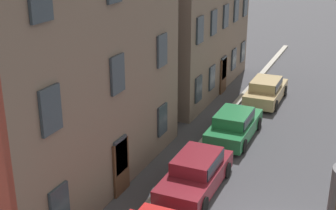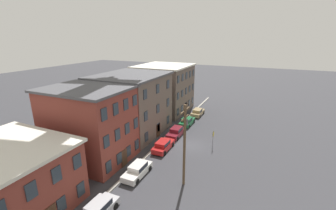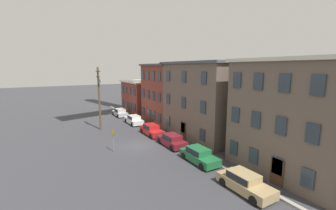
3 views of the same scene
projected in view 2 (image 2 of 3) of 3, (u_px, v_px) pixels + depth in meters
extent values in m
plane|color=#38383D|center=(191.00, 145.00, 34.07)|extent=(200.00, 200.00, 0.00)
cube|color=#9E998E|center=(165.00, 139.00, 35.81)|extent=(56.00, 0.36, 0.16)
cube|color=brown|center=(7.00, 182.00, 20.44)|extent=(9.11, 10.39, 6.12)
cube|color=#2D3842|center=(31.00, 191.00, 16.95)|extent=(0.90, 0.10, 1.40)
cube|color=#2D3842|center=(62.00, 204.00, 19.83)|extent=(0.90, 0.10, 1.40)
cube|color=#2D3842|center=(57.00, 175.00, 18.94)|extent=(0.90, 0.10, 1.40)
cube|color=#2D3842|center=(81.00, 189.00, 21.82)|extent=(0.90, 0.10, 1.40)
cube|color=#2D3842|center=(77.00, 161.00, 20.93)|extent=(0.90, 0.10, 1.40)
cube|color=brown|center=(90.00, 125.00, 29.21)|extent=(8.05, 10.02, 9.47)
cube|color=#4C4C51|center=(86.00, 88.00, 27.79)|extent=(8.55, 10.52, 0.30)
cube|color=#2D3842|center=(109.00, 167.00, 25.51)|extent=(0.90, 0.10, 1.40)
cube|color=#2D3842|center=(107.00, 142.00, 24.59)|extent=(0.90, 0.10, 1.40)
cube|color=#2D3842|center=(104.00, 114.00, 23.67)|extent=(0.90, 0.10, 1.40)
cube|color=#2D3842|center=(119.00, 158.00, 27.27)|extent=(0.90, 0.10, 1.40)
cube|color=#2D3842|center=(118.00, 135.00, 26.35)|extent=(0.90, 0.10, 1.40)
cube|color=#2D3842|center=(116.00, 109.00, 25.43)|extent=(0.90, 0.10, 1.40)
cube|color=#2D3842|center=(129.00, 151.00, 29.03)|extent=(0.90, 0.10, 1.40)
cube|color=#2D3842|center=(127.00, 128.00, 28.11)|extent=(0.90, 0.10, 1.40)
cube|color=#2D3842|center=(126.00, 104.00, 27.19)|extent=(0.90, 0.10, 1.40)
cube|color=#2D3842|center=(137.00, 144.00, 30.78)|extent=(0.90, 0.10, 1.40)
cube|color=#2D3842|center=(136.00, 123.00, 29.86)|extent=(0.90, 0.10, 1.40)
cube|color=#2D3842|center=(135.00, 100.00, 28.95)|extent=(0.90, 0.10, 1.40)
cube|color=#472D1E|center=(124.00, 158.00, 28.29)|extent=(1.10, 0.10, 2.20)
cube|color=#66564C|center=(132.00, 105.00, 37.52)|extent=(11.67, 9.69, 9.66)
cube|color=#4C4C51|center=(130.00, 75.00, 36.08)|extent=(12.17, 10.19, 0.30)
cube|color=#2D3842|center=(147.00, 137.00, 33.14)|extent=(0.90, 0.10, 1.40)
cube|color=#2D3842|center=(146.00, 116.00, 32.21)|extent=(0.90, 0.10, 1.40)
cube|color=#2D3842|center=(145.00, 94.00, 31.27)|extent=(0.90, 0.10, 1.40)
cube|color=#2D3842|center=(158.00, 127.00, 36.54)|extent=(0.90, 0.10, 1.40)
cube|color=#2D3842|center=(158.00, 109.00, 35.60)|extent=(0.90, 0.10, 1.40)
cube|color=#2D3842|center=(158.00, 89.00, 34.67)|extent=(0.90, 0.10, 1.40)
cube|color=#2D3842|center=(168.00, 120.00, 39.94)|extent=(0.90, 0.10, 1.40)
cube|color=#2D3842|center=(168.00, 102.00, 39.00)|extent=(0.90, 0.10, 1.40)
cube|color=#2D3842|center=(168.00, 84.00, 38.06)|extent=(0.90, 0.10, 1.40)
cube|color=#472D1E|center=(158.00, 130.00, 36.69)|extent=(1.10, 0.10, 2.20)
cube|color=#66564C|center=(164.00, 89.00, 49.16)|extent=(11.43, 10.09, 9.69)
cube|color=silver|center=(164.00, 66.00, 47.71)|extent=(11.93, 10.59, 0.30)
cube|color=#2D3842|center=(178.00, 112.00, 44.11)|extent=(0.90, 0.10, 1.40)
cube|color=#2D3842|center=(178.00, 96.00, 43.17)|extent=(0.90, 0.10, 1.40)
cube|color=#2D3842|center=(178.00, 79.00, 42.23)|extent=(0.90, 0.10, 1.40)
cube|color=#2D3842|center=(182.00, 109.00, 46.10)|extent=(0.90, 0.10, 1.40)
cube|color=#2D3842|center=(182.00, 93.00, 45.17)|extent=(0.90, 0.10, 1.40)
cube|color=#2D3842|center=(183.00, 77.00, 44.23)|extent=(0.90, 0.10, 1.40)
cube|color=#2D3842|center=(186.00, 106.00, 48.10)|extent=(0.90, 0.10, 1.40)
cube|color=#2D3842|center=(186.00, 91.00, 47.16)|extent=(0.90, 0.10, 1.40)
cube|color=#2D3842|center=(187.00, 76.00, 46.22)|extent=(0.90, 0.10, 1.40)
cube|color=#2D3842|center=(189.00, 103.00, 50.10)|extent=(0.90, 0.10, 1.40)
cube|color=#2D3842|center=(190.00, 89.00, 49.16)|extent=(0.90, 0.10, 1.40)
cube|color=#2D3842|center=(190.00, 74.00, 48.22)|extent=(0.90, 0.10, 1.40)
cube|color=#2D3842|center=(193.00, 100.00, 52.09)|extent=(0.90, 0.10, 1.40)
cube|color=#2D3842|center=(193.00, 87.00, 51.16)|extent=(0.90, 0.10, 1.40)
cube|color=#2D3842|center=(193.00, 73.00, 50.22)|extent=(0.90, 0.10, 1.40)
cube|color=#472D1E|center=(186.00, 108.00, 48.25)|extent=(1.10, 0.10, 2.20)
cube|color=#B7B7BC|center=(98.00, 205.00, 20.30)|extent=(2.20, 1.51, 0.55)
cube|color=#1E232D|center=(98.00, 205.00, 20.30)|extent=(2.02, 1.58, 0.48)
cylinder|color=black|center=(115.00, 206.00, 21.30)|extent=(0.66, 0.22, 0.66)
cylinder|color=black|center=(101.00, 201.00, 21.96)|extent=(0.66, 0.22, 0.66)
cube|color=silver|center=(137.00, 171.00, 26.43)|extent=(4.40, 1.80, 0.70)
cube|color=silver|center=(138.00, 166.00, 26.42)|extent=(2.20, 1.51, 0.55)
cube|color=#1E232D|center=(138.00, 166.00, 26.42)|extent=(2.02, 1.58, 0.48)
cylinder|color=black|center=(137.00, 182.00, 24.89)|extent=(0.66, 0.22, 0.66)
cylinder|color=black|center=(124.00, 178.00, 25.55)|extent=(0.66, 0.22, 0.66)
cylinder|color=black|center=(150.00, 168.00, 27.42)|extent=(0.66, 0.22, 0.66)
cylinder|color=black|center=(138.00, 165.00, 28.09)|extent=(0.66, 0.22, 0.66)
cube|color=#B21E1E|center=(163.00, 146.00, 32.52)|extent=(4.40, 1.80, 0.70)
cube|color=#B21E1E|center=(163.00, 143.00, 32.17)|extent=(2.20, 1.51, 0.55)
cube|color=#1E232D|center=(163.00, 143.00, 32.17)|extent=(2.02, 1.58, 0.48)
cylinder|color=black|center=(162.00, 142.00, 34.18)|extent=(0.66, 0.22, 0.66)
cylinder|color=black|center=(173.00, 144.00, 33.51)|extent=(0.66, 0.22, 0.66)
cylinder|color=black|center=(154.00, 151.00, 31.65)|extent=(0.66, 0.22, 0.66)
cylinder|color=black|center=(164.00, 153.00, 30.98)|extent=(0.66, 0.22, 0.66)
cube|color=maroon|center=(176.00, 133.00, 37.02)|extent=(4.40, 1.80, 0.70)
cube|color=maroon|center=(176.00, 129.00, 37.01)|extent=(2.20, 1.51, 0.55)
cube|color=#1E232D|center=(176.00, 129.00, 37.01)|extent=(2.02, 1.58, 0.48)
cylinder|color=black|center=(177.00, 138.00, 35.48)|extent=(0.66, 0.22, 0.66)
cylinder|color=black|center=(168.00, 137.00, 36.14)|extent=(0.66, 0.22, 0.66)
cylinder|color=black|center=(184.00, 132.00, 38.01)|extent=(0.66, 0.22, 0.66)
cylinder|color=black|center=(174.00, 130.00, 38.68)|extent=(0.66, 0.22, 0.66)
cube|color=#1E6638|center=(187.00, 122.00, 41.75)|extent=(4.40, 1.80, 0.70)
cube|color=#1E6638|center=(187.00, 119.00, 41.39)|extent=(2.20, 1.51, 0.55)
cube|color=#1E232D|center=(187.00, 119.00, 41.39)|extent=(2.02, 1.58, 0.48)
cylinder|color=black|center=(185.00, 120.00, 43.40)|extent=(0.66, 0.22, 0.66)
cylinder|color=black|center=(194.00, 121.00, 42.74)|extent=(0.66, 0.22, 0.66)
cylinder|color=black|center=(180.00, 125.00, 40.87)|extent=(0.66, 0.22, 0.66)
cylinder|color=black|center=(189.00, 127.00, 40.21)|extent=(0.66, 0.22, 0.66)
cube|color=tan|center=(198.00, 113.00, 46.79)|extent=(4.40, 1.80, 0.70)
cube|color=tan|center=(198.00, 110.00, 46.44)|extent=(2.20, 1.51, 0.55)
cube|color=#1E232D|center=(198.00, 110.00, 46.44)|extent=(2.02, 1.58, 0.48)
cylinder|color=black|center=(196.00, 111.00, 48.45)|extent=(0.66, 0.22, 0.66)
cylinder|color=black|center=(204.00, 112.00, 47.79)|extent=(0.66, 0.22, 0.66)
cylinder|color=black|center=(192.00, 115.00, 45.92)|extent=(0.66, 0.22, 0.66)
cylinder|color=black|center=(200.00, 117.00, 45.25)|extent=(0.66, 0.22, 0.66)
cylinder|color=slate|center=(213.00, 140.00, 32.89)|extent=(0.08, 0.08, 2.53)
cube|color=yellow|center=(213.00, 134.00, 32.61)|extent=(0.99, 0.03, 0.99)
cube|color=black|center=(213.00, 134.00, 32.61)|extent=(1.07, 0.02, 1.07)
cylinder|color=brown|center=(184.00, 147.00, 23.70)|extent=(0.28, 0.28, 9.26)
cube|color=brown|center=(185.00, 110.00, 22.53)|extent=(2.40, 0.12, 0.12)
cube|color=brown|center=(185.00, 118.00, 22.76)|extent=(2.00, 0.12, 0.12)
cylinder|color=#515156|center=(186.00, 122.00, 23.24)|extent=(0.44, 0.44, 0.55)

